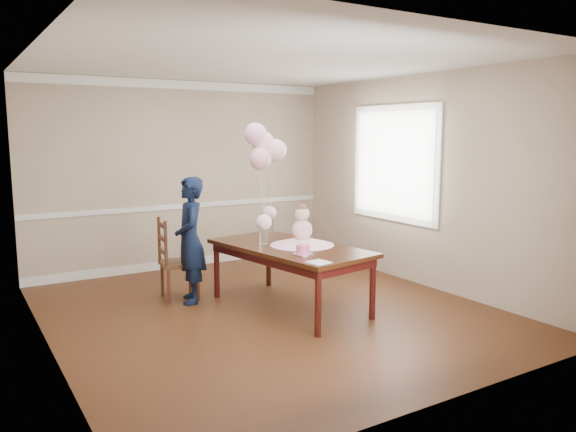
{
  "coord_description": "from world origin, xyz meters",
  "views": [
    {
      "loc": [
        -2.95,
        -5.21,
        1.95
      ],
      "look_at": [
        0.24,
        -0.0,
        1.05
      ],
      "focal_mm": 35.0,
      "sensor_mm": 36.0,
      "label": 1
    }
  ],
  "objects": [
    {
      "name": "floor",
      "position": [
        0.0,
        0.0,
        0.0
      ],
      "size": [
        4.5,
        5.0,
        0.0
      ],
      "primitive_type": "cube",
      "color": "#341A0D",
      "rests_on": "ground"
    },
    {
      "name": "ceiling",
      "position": [
        0.0,
        0.0,
        2.7
      ],
      "size": [
        4.5,
        5.0,
        0.02
      ],
      "primitive_type": "cube",
      "color": "silver",
      "rests_on": "wall_back"
    },
    {
      "name": "wall_back",
      "position": [
        0.0,
        2.5,
        1.35
      ],
      "size": [
        4.5,
        0.02,
        2.7
      ],
      "primitive_type": "cube",
      "color": "tan",
      "rests_on": "floor"
    },
    {
      "name": "wall_front",
      "position": [
        0.0,
        -2.5,
        1.35
      ],
      "size": [
        4.5,
        0.02,
        2.7
      ],
      "primitive_type": "cube",
      "color": "tan",
      "rests_on": "floor"
    },
    {
      "name": "wall_left",
      "position": [
        -2.25,
        0.0,
        1.35
      ],
      "size": [
        0.02,
        5.0,
        2.7
      ],
      "primitive_type": "cube",
      "color": "tan",
      "rests_on": "floor"
    },
    {
      "name": "wall_right",
      "position": [
        2.25,
        0.0,
        1.35
      ],
      "size": [
        0.02,
        5.0,
        2.7
      ],
      "primitive_type": "cube",
      "color": "tan",
      "rests_on": "floor"
    },
    {
      "name": "chair_rail_trim",
      "position": [
        0.0,
        2.49,
        0.9
      ],
      "size": [
        4.5,
        0.02,
        0.07
      ],
      "primitive_type": "cube",
      "color": "white",
      "rests_on": "wall_back"
    },
    {
      "name": "crown_molding",
      "position": [
        0.0,
        2.49,
        2.63
      ],
      "size": [
        4.5,
        0.02,
        0.12
      ],
      "primitive_type": "cube",
      "color": "white",
      "rests_on": "wall_back"
    },
    {
      "name": "baseboard_trim",
      "position": [
        0.0,
        2.49,
        0.06
      ],
      "size": [
        4.5,
        0.02,
        0.12
      ],
      "primitive_type": "cube",
      "color": "silver",
      "rests_on": "floor"
    },
    {
      "name": "window_frame",
      "position": [
        2.23,
        0.5,
        1.55
      ],
      "size": [
        0.02,
        1.66,
        1.56
      ],
      "primitive_type": "cube",
      "color": "white",
      "rests_on": "wall_right"
    },
    {
      "name": "window_blinds",
      "position": [
        2.21,
        0.5,
        1.55
      ],
      "size": [
        0.01,
        1.5,
        1.4
      ],
      "primitive_type": "cube",
      "color": "silver",
      "rests_on": "wall_right"
    },
    {
      "name": "dining_table_top",
      "position": [
        0.27,
        0.0,
        0.69
      ],
      "size": [
        1.24,
        2.03,
        0.05
      ],
      "primitive_type": "cube",
      "rotation": [
        0.0,
        0.0,
        0.16
      ],
      "color": "black",
      "rests_on": "table_leg_fl"
    },
    {
      "name": "table_apron",
      "position": [
        0.27,
        0.0,
        0.62
      ],
      "size": [
        1.14,
        1.92,
        0.09
      ],
      "primitive_type": "cube",
      "rotation": [
        0.0,
        0.0,
        0.16
      ],
      "color": "black",
      "rests_on": "table_leg_fl"
    },
    {
      "name": "table_leg_fl",
      "position": [
        0.01,
        -0.92,
        0.33
      ],
      "size": [
        0.08,
        0.08,
        0.66
      ],
      "primitive_type": "cylinder",
      "rotation": [
        0.0,
        0.0,
        0.16
      ],
      "color": "black",
      "rests_on": "floor"
    },
    {
      "name": "table_leg_fr",
      "position": [
        0.8,
        -0.79,
        0.33
      ],
      "size": [
        0.08,
        0.08,
        0.66
      ],
      "primitive_type": "cylinder",
      "rotation": [
        0.0,
        0.0,
        0.16
      ],
      "color": "black",
      "rests_on": "floor"
    },
    {
      "name": "table_leg_bl",
      "position": [
        -0.27,
        0.8,
        0.33
      ],
      "size": [
        0.08,
        0.08,
        0.66
      ],
      "primitive_type": "cylinder",
      "rotation": [
        0.0,
        0.0,
        0.16
      ],
      "color": "black",
      "rests_on": "floor"
    },
    {
      "name": "table_leg_br",
      "position": [
        0.52,
        0.93,
        0.33
      ],
      "size": [
        0.08,
        0.08,
        0.66
      ],
      "primitive_type": "cylinder",
      "rotation": [
        0.0,
        0.0,
        0.16
      ],
      "color": "black",
      "rests_on": "floor"
    },
    {
      "name": "baby_skirt",
      "position": [
        0.41,
        -0.02,
        0.76
      ],
      "size": [
        0.83,
        0.83,
        0.09
      ],
      "primitive_type": "cone",
      "rotation": [
        0.0,
        0.0,
        0.16
      ],
      "color": "#FFBBD0",
      "rests_on": "dining_table_top"
    },
    {
      "name": "baby_torso",
      "position": [
        0.41,
        -0.02,
        0.88
      ],
      "size": [
        0.23,
        0.23,
        0.23
      ],
      "primitive_type": "sphere",
      "color": "#F79CC5",
      "rests_on": "baby_skirt"
    },
    {
      "name": "baby_head",
      "position": [
        0.41,
        -0.02,
        1.06
      ],
      "size": [
        0.16,
        0.16,
        0.16
      ],
      "primitive_type": "sphere",
      "color": "beige",
      "rests_on": "baby_torso"
    },
    {
      "name": "baby_hair",
      "position": [
        0.41,
        -0.02,
        1.12
      ],
      "size": [
        0.11,
        0.11,
        0.11
      ],
      "primitive_type": "sphere",
      "color": "brown",
      "rests_on": "baby_head"
    },
    {
      "name": "cake_platter",
      "position": [
        0.15,
        -0.45,
        0.72
      ],
      "size": [
        0.24,
        0.24,
        0.01
      ],
      "primitive_type": "cylinder",
      "rotation": [
        0.0,
        0.0,
        0.16
      ],
      "color": "silver",
      "rests_on": "dining_table_top"
    },
    {
      "name": "birthday_cake",
      "position": [
        0.15,
        -0.45,
        0.77
      ],
      "size": [
        0.16,
        0.16,
        0.09
      ],
      "primitive_type": "cylinder",
      "rotation": [
        0.0,
        0.0,
        0.16
      ],
      "color": "#EF4B87",
      "rests_on": "cake_platter"
    },
    {
      "name": "cake_flower_a",
      "position": [
        0.15,
        -0.45,
        0.83
      ],
      "size": [
        0.03,
        0.03,
        0.03
      ],
      "primitive_type": "sphere",
      "color": "silver",
      "rests_on": "birthday_cake"
    },
    {
      "name": "cake_flower_b",
      "position": [
        0.17,
        -0.42,
        0.83
      ],
      "size": [
        0.03,
        0.03,
        0.03
      ],
      "primitive_type": "sphere",
      "color": "white",
      "rests_on": "birthday_cake"
    },
    {
      "name": "rose_vase_near",
      "position": [
        0.08,
        0.26,
        0.79
      ],
      "size": [
        0.11,
        0.11,
        0.15
      ],
      "primitive_type": "cylinder",
      "rotation": [
        0.0,
        0.0,
        0.16
      ],
      "color": "silver",
      "rests_on": "dining_table_top"
    },
    {
      "name": "roses_near",
      "position": [
        0.08,
        0.26,
        0.96
      ],
      "size": [
        0.18,
        0.18,
        0.18
      ],
      "primitive_type": "sphere",
      "color": "#FFD5DA",
      "rests_on": "rose_vase_near"
    },
    {
      "name": "rose_vase_far",
      "position": [
        0.49,
        0.86,
        0.79
      ],
      "size": [
        0.11,
        0.11,
        0.15
      ],
      "primitive_type": "cylinder",
      "rotation": [
        0.0,
        0.0,
        0.16
      ],
      "color": "silver",
      "rests_on": "dining_table_top"
    },
    {
      "name": "roses_far",
      "position": [
        0.49,
        0.86,
        0.96
      ],
      "size": [
        0.18,
        0.18,
        0.18
      ],
      "primitive_type": "sphere",
      "color": "silver",
      "rests_on": "rose_vase_far"
    },
    {
      "name": "napkin",
      "position": [
        0.07,
        -0.84,
        0.72
      ],
      "size": [
        0.22,
        0.22,
        0.01
      ],
      "primitive_type": "cube",
      "rotation": [
        0.0,
        0.0,
        0.16
      ],
      "color": "silver",
      "rests_on": "dining_table_top"
    },
    {
      "name": "balloon_weight",
      "position": [
        0.27,
        0.53,
        0.72
      ],
      "size": [
        0.04,
        0.04,
        0.02
      ],
      "primitive_type": "cylinder",
      "rotation": [
        0.0,
        0.0,
        0.16
      ],
      "color": "#B8B9BD",
      "rests_on": "dining_table_top"
    },
    {
      "name": "balloon_a",
      "position": [
        0.18,
        0.52,
        1.66
      ],
      "size": [
        0.27,
        0.27,
        0.27
      ],
      "primitive_type": "sphere",
      "color": "#E8A4B8",
      "rests_on": "balloon_ribbon_a"
    },
    {
      "name": "balloon_b",
      "position": [
        0.38,
        0.5,
        1.75
      ],
      "size": [
        0.27,
        0.27,
        0.27
      ],
      "primitive_type": "sphere",
      "color": "#FFB4CF",
      "rests_on": "balloon_ribbon_b"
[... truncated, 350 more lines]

